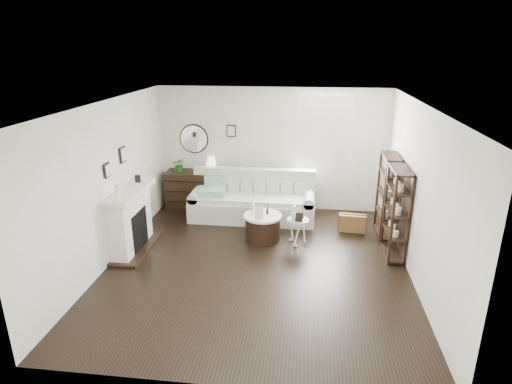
# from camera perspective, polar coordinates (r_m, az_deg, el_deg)

# --- Properties ---
(room) EXTENTS (5.50, 5.50, 5.50)m
(room) POSITION_cam_1_polar(r_m,az_deg,el_deg) (9.32, 6.69, 6.91)
(room) COLOR black
(room) RESTS_ON ground
(fireplace) EXTENTS (0.50, 1.40, 1.84)m
(fireplace) POSITION_cam_1_polar(r_m,az_deg,el_deg) (7.97, -16.36, -3.88)
(fireplace) COLOR white
(fireplace) RESTS_ON ground
(shelf_unit_far) EXTENTS (0.30, 0.80, 1.60)m
(shelf_unit_far) POSITION_cam_1_polar(r_m,az_deg,el_deg) (8.57, 17.13, -0.46)
(shelf_unit_far) COLOR black
(shelf_unit_far) RESTS_ON ground
(shelf_unit_near) EXTENTS (0.30, 0.80, 1.60)m
(shelf_unit_near) POSITION_cam_1_polar(r_m,az_deg,el_deg) (7.74, 18.20, -2.69)
(shelf_unit_near) COLOR black
(shelf_unit_near) RESTS_ON ground
(sofa) EXTENTS (2.62, 0.91, 1.02)m
(sofa) POSITION_cam_1_polar(r_m,az_deg,el_deg) (9.15, -0.45, -1.42)
(sofa) COLOR beige
(sofa) RESTS_ON ground
(quilt) EXTENTS (0.58, 0.49, 0.14)m
(quilt) POSITION_cam_1_polar(r_m,az_deg,el_deg) (9.08, -5.94, 0.05)
(quilt) COLOR #2A9B71
(quilt) RESTS_ON sofa
(suitcase) EXTENTS (0.54, 0.22, 0.35)m
(suitcase) POSITION_cam_1_polar(r_m,az_deg,el_deg) (8.74, 12.71, -4.07)
(suitcase) COLOR brown
(suitcase) RESTS_ON ground
(dresser) EXTENTS (1.29, 0.55, 0.86)m
(dresser) POSITION_cam_1_polar(r_m,az_deg,el_deg) (9.73, -8.04, 0.25)
(dresser) COLOR black
(dresser) RESTS_ON ground
(table_lamp) EXTENTS (0.26, 0.26, 0.36)m
(table_lamp) POSITION_cam_1_polar(r_m,az_deg,el_deg) (9.46, -6.00, 3.66)
(table_lamp) COLOR white
(table_lamp) RESTS_ON dresser
(potted_plant) EXTENTS (0.30, 0.27, 0.32)m
(potted_plant) POSITION_cam_1_polar(r_m,az_deg,el_deg) (9.59, -10.15, 3.56)
(potted_plant) COLOR #175016
(potted_plant) RESTS_ON dresser
(drum_table) EXTENTS (0.72, 0.72, 0.50)m
(drum_table) POSITION_cam_1_polar(r_m,az_deg,el_deg) (8.16, 0.90, -4.69)
(drum_table) COLOR black
(drum_table) RESTS_ON ground
(pedestal_table) EXTENTS (0.41, 0.41, 0.49)m
(pedestal_table) POSITION_cam_1_polar(r_m,az_deg,el_deg) (7.95, 5.61, -3.92)
(pedestal_table) COLOR white
(pedestal_table) RESTS_ON ground
(eiffel_drum) EXTENTS (0.15, 0.15, 0.21)m
(eiffel_drum) POSITION_cam_1_polar(r_m,az_deg,el_deg) (8.06, 1.52, -2.29)
(eiffel_drum) COLOR black
(eiffel_drum) RESTS_ON drum_table
(bottle_drum) EXTENTS (0.08, 0.08, 0.32)m
(bottle_drum) POSITION_cam_1_polar(r_m,az_deg,el_deg) (7.95, -0.45, -2.16)
(bottle_drum) COLOR silver
(bottle_drum) RESTS_ON drum_table
(card_frame_drum) EXTENTS (0.17, 0.09, 0.21)m
(card_frame_drum) POSITION_cam_1_polar(r_m,az_deg,el_deg) (7.86, 0.41, -2.85)
(card_frame_drum) COLOR silver
(card_frame_drum) RESTS_ON drum_table
(eiffel_ped) EXTENTS (0.14, 0.14, 0.19)m
(eiffel_ped) POSITION_cam_1_polar(r_m,az_deg,el_deg) (7.92, 6.23, -2.94)
(eiffel_ped) COLOR black
(eiffel_ped) RESTS_ON pedestal_table
(flask_ped) EXTENTS (0.14, 0.14, 0.27)m
(flask_ped) POSITION_cam_1_polar(r_m,az_deg,el_deg) (7.90, 5.14, -2.68)
(flask_ped) COLOR silver
(flask_ped) RESTS_ON pedestal_table
(card_frame_ped) EXTENTS (0.13, 0.06, 0.17)m
(card_frame_ped) POSITION_cam_1_polar(r_m,az_deg,el_deg) (7.80, 5.75, -3.37)
(card_frame_ped) COLOR black
(card_frame_ped) RESTS_ON pedestal_table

